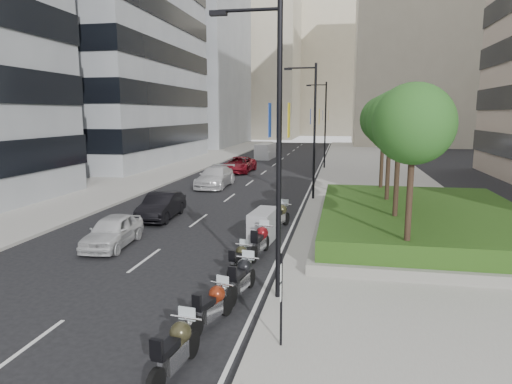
% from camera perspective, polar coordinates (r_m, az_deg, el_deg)
% --- Properties ---
extents(ground, '(160.00, 160.00, 0.00)m').
position_cam_1_polar(ground, '(14.99, -14.81, -13.29)').
color(ground, black).
rests_on(ground, ground).
extents(sidewalk_right, '(10.00, 100.00, 0.15)m').
position_cam_1_polar(sidewalk_right, '(42.86, 14.48, 1.80)').
color(sidewalk_right, '#9E9B93').
rests_on(sidewalk_right, ground).
extents(sidewalk_left, '(8.00, 100.00, 0.15)m').
position_cam_1_polar(sidewalk_left, '(46.46, -12.34, 2.49)').
color(sidewalk_left, '#9E9B93').
rests_on(sidewalk_left, ground).
extents(lane_edge, '(0.12, 100.00, 0.01)m').
position_cam_1_polar(lane_edge, '(42.85, 7.38, 1.94)').
color(lane_edge, silver).
rests_on(lane_edge, ground).
extents(lane_centre, '(0.12, 100.00, 0.01)m').
position_cam_1_polar(lane_centre, '(43.46, 0.52, 2.13)').
color(lane_centre, silver).
rests_on(lane_centre, ground).
extents(building_grey_far, '(22.00, 26.00, 30.00)m').
position_cam_1_polar(building_grey_far, '(88.21, -9.65, 15.64)').
color(building_grey_far, gray).
rests_on(building_grey_far, ground).
extents(building_cream_right, '(28.00, 24.00, 36.00)m').
position_cam_1_polar(building_cream_right, '(94.53, 21.23, 16.56)').
color(building_cream_right, '#B7AD93').
rests_on(building_cream_right, ground).
extents(building_cream_left, '(26.00, 24.00, 34.00)m').
position_cam_1_polar(building_cream_left, '(115.50, -1.42, 15.35)').
color(building_cream_left, '#B7AD93').
rests_on(building_cream_left, ground).
extents(building_cream_centre, '(30.00, 24.00, 38.00)m').
position_cam_1_polar(building_cream_centre, '(133.11, 9.25, 15.35)').
color(building_cream_centre, '#B7AD93').
rests_on(building_cream_centre, ground).
extents(planter, '(10.00, 14.00, 0.40)m').
position_cam_1_polar(planter, '(23.36, 19.99, -4.30)').
color(planter, gray).
rests_on(planter, sidewalk_right).
extents(hedge, '(9.40, 13.40, 0.80)m').
position_cam_1_polar(hedge, '(23.22, 20.07, -2.86)').
color(hedge, '#1D3D11').
rests_on(hedge, planter).
extents(tree_0, '(2.80, 2.80, 6.30)m').
position_cam_1_polar(tree_0, '(16.56, 19.11, 7.98)').
color(tree_0, '#332319').
rests_on(tree_0, planter).
extents(tree_1, '(2.80, 2.80, 6.30)m').
position_cam_1_polar(tree_1, '(20.52, 17.52, 8.31)').
color(tree_1, '#332319').
rests_on(tree_1, planter).
extents(tree_2, '(2.80, 2.80, 6.30)m').
position_cam_1_polar(tree_2, '(24.50, 16.45, 8.53)').
color(tree_2, '#332319').
rests_on(tree_2, planter).
extents(tree_3, '(2.80, 2.80, 6.30)m').
position_cam_1_polar(tree_3, '(28.48, 15.67, 8.68)').
color(tree_3, '#332319').
rests_on(tree_3, planter).
extents(lamp_post_0, '(2.34, 0.45, 9.00)m').
position_cam_1_polar(lamp_post_0, '(13.55, 2.25, 6.70)').
color(lamp_post_0, black).
rests_on(lamp_post_0, ground).
extents(lamp_post_1, '(2.34, 0.45, 9.00)m').
position_cam_1_polar(lamp_post_1, '(30.46, 7.05, 8.34)').
color(lamp_post_1, black).
rests_on(lamp_post_1, ground).
extents(lamp_post_2, '(2.34, 0.45, 9.00)m').
position_cam_1_polar(lamp_post_2, '(48.43, 8.48, 8.82)').
color(lamp_post_2, black).
rests_on(lamp_post_2, ground).
extents(parking_sign, '(0.06, 0.32, 2.50)m').
position_cam_1_polar(parking_sign, '(11.33, 3.18, -12.73)').
color(parking_sign, black).
rests_on(parking_sign, ground).
extents(motorcycle_0, '(0.78, 2.33, 1.16)m').
position_cam_1_polar(motorcycle_0, '(10.86, -10.01, -18.80)').
color(motorcycle_0, black).
rests_on(motorcycle_0, ground).
extents(motorcycle_1, '(0.88, 2.11, 1.08)m').
position_cam_1_polar(motorcycle_1, '(12.97, -5.45, -13.99)').
color(motorcycle_1, black).
rests_on(motorcycle_1, ground).
extents(motorcycle_2, '(0.77, 2.31, 1.15)m').
position_cam_1_polar(motorcycle_2, '(14.82, -1.76, -10.67)').
color(motorcycle_2, black).
rests_on(motorcycle_2, ground).
extents(motorcycle_3, '(0.65, 1.95, 0.98)m').
position_cam_1_polar(motorcycle_3, '(16.88, -2.12, -8.42)').
color(motorcycle_3, black).
rests_on(motorcycle_3, ground).
extents(motorcycle_4, '(0.80, 2.38, 1.19)m').
position_cam_1_polar(motorcycle_4, '(18.76, 0.54, -6.18)').
color(motorcycle_4, black).
rests_on(motorcycle_4, ground).
extents(motorcycle_5, '(1.16, 2.48, 1.43)m').
position_cam_1_polar(motorcycle_5, '(20.95, 0.96, -4.26)').
color(motorcycle_5, black).
rests_on(motorcycle_5, ground).
extents(motorcycle_6, '(0.96, 2.37, 1.21)m').
position_cam_1_polar(motorcycle_6, '(23.20, 2.98, -3.05)').
color(motorcycle_6, black).
rests_on(motorcycle_6, ground).
extents(car_a, '(1.93, 4.18, 1.39)m').
position_cam_1_polar(car_a, '(21.08, -17.49, -4.68)').
color(car_a, silver).
rests_on(car_a, ground).
extents(car_b, '(1.74, 4.48, 1.45)m').
position_cam_1_polar(car_b, '(25.87, -11.75, -1.72)').
color(car_b, black).
rests_on(car_b, ground).
extents(car_c, '(2.28, 5.55, 1.61)m').
position_cam_1_polar(car_c, '(36.48, -5.13, 1.88)').
color(car_c, silver).
rests_on(car_c, ground).
extents(car_d, '(2.77, 5.67, 1.55)m').
position_cam_1_polar(car_d, '(45.46, -2.15, 3.44)').
color(car_d, maroon).
rests_on(car_d, ground).
extents(delivery_van, '(2.14, 4.77, 1.95)m').
position_cam_1_polar(delivery_van, '(59.11, 1.13, 5.04)').
color(delivery_van, silver).
rests_on(delivery_van, ground).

